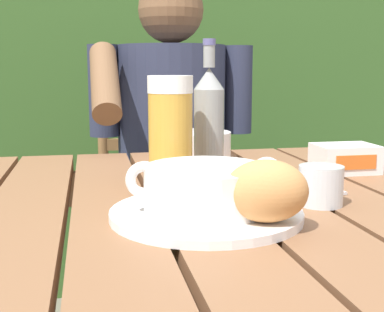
{
  "coord_description": "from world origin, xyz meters",
  "views": [
    {
      "loc": [
        -0.15,
        -0.78,
        0.98
      ],
      "look_at": [
        0.0,
        -0.01,
        0.85
      ],
      "focal_mm": 48.62,
      "sensor_mm": 36.0,
      "label": 1
    }
  ],
  "objects_px": {
    "person_eating": "(173,152)",
    "water_glass_small": "(321,185)",
    "butter_tub": "(345,158)",
    "diner_bowl": "(198,145)",
    "beer_bottle": "(209,120)",
    "chair_near_diner": "(165,225)",
    "soup_bowl": "(207,187)",
    "table_knife": "(291,196)",
    "beer_glass": "(170,132)",
    "bread_roll": "(266,191)",
    "serving_plate": "(206,214)"
  },
  "relations": [
    {
      "from": "bread_roll",
      "to": "beer_bottle",
      "type": "height_order",
      "value": "beer_bottle"
    },
    {
      "from": "serving_plate",
      "to": "butter_tub",
      "type": "xyz_separation_m",
      "value": [
        0.34,
        0.26,
        0.02
      ]
    },
    {
      "from": "diner_bowl",
      "to": "water_glass_small",
      "type": "bearing_deg",
      "value": -77.81
    },
    {
      "from": "person_eating",
      "to": "diner_bowl",
      "type": "xyz_separation_m",
      "value": [
        0.0,
        -0.35,
        0.07
      ]
    },
    {
      "from": "water_glass_small",
      "to": "soup_bowl",
      "type": "bearing_deg",
      "value": -169.71
    },
    {
      "from": "bread_roll",
      "to": "beer_bottle",
      "type": "xyz_separation_m",
      "value": [
        0.0,
        0.34,
        0.06
      ]
    },
    {
      "from": "soup_bowl",
      "to": "beer_bottle",
      "type": "height_order",
      "value": "beer_bottle"
    },
    {
      "from": "water_glass_small",
      "to": "butter_tub",
      "type": "distance_m",
      "value": 0.27
    },
    {
      "from": "beer_glass",
      "to": "butter_tub",
      "type": "relative_size",
      "value": 1.62
    },
    {
      "from": "beer_bottle",
      "to": "water_glass_small",
      "type": "relative_size",
      "value": 3.83
    },
    {
      "from": "person_eating",
      "to": "table_knife",
      "type": "height_order",
      "value": "person_eating"
    },
    {
      "from": "soup_bowl",
      "to": "beer_bottle",
      "type": "relative_size",
      "value": 0.86
    },
    {
      "from": "person_eating",
      "to": "water_glass_small",
      "type": "distance_m",
      "value": 0.79
    },
    {
      "from": "table_knife",
      "to": "beer_glass",
      "type": "bearing_deg",
      "value": 144.41
    },
    {
      "from": "water_glass_small",
      "to": "diner_bowl",
      "type": "relative_size",
      "value": 0.45
    },
    {
      "from": "person_eating",
      "to": "diner_bowl",
      "type": "distance_m",
      "value": 0.35
    },
    {
      "from": "person_eating",
      "to": "beer_bottle",
      "type": "distance_m",
      "value": 0.57
    },
    {
      "from": "chair_near_diner",
      "to": "beer_bottle",
      "type": "xyz_separation_m",
      "value": [
        -0.02,
        -0.75,
        0.43
      ]
    },
    {
      "from": "person_eating",
      "to": "bread_roll",
      "type": "distance_m",
      "value": 0.89
    },
    {
      "from": "bread_roll",
      "to": "diner_bowl",
      "type": "height_order",
      "value": "bread_roll"
    },
    {
      "from": "person_eating",
      "to": "serving_plate",
      "type": "relative_size",
      "value": 4.72
    },
    {
      "from": "serving_plate",
      "to": "beer_glass",
      "type": "xyz_separation_m",
      "value": [
        -0.02,
        0.2,
        0.09
      ]
    },
    {
      "from": "beer_glass",
      "to": "butter_tub",
      "type": "xyz_separation_m",
      "value": [
        0.36,
        0.06,
        -0.07
      ]
    },
    {
      "from": "water_glass_small",
      "to": "diner_bowl",
      "type": "distance_m",
      "value": 0.45
    },
    {
      "from": "soup_bowl",
      "to": "bread_roll",
      "type": "xyz_separation_m",
      "value": [
        0.06,
        -0.07,
        0.01
      ]
    },
    {
      "from": "soup_bowl",
      "to": "water_glass_small",
      "type": "distance_m",
      "value": 0.19
    },
    {
      "from": "table_knife",
      "to": "beer_bottle",
      "type": "bearing_deg",
      "value": 114.9
    },
    {
      "from": "soup_bowl",
      "to": "table_knife",
      "type": "xyz_separation_m",
      "value": [
        0.16,
        0.08,
        -0.04
      ]
    },
    {
      "from": "chair_near_diner",
      "to": "diner_bowl",
      "type": "distance_m",
      "value": 0.65
    },
    {
      "from": "water_glass_small",
      "to": "person_eating",
      "type": "bearing_deg",
      "value": 97.1
    },
    {
      "from": "chair_near_diner",
      "to": "water_glass_small",
      "type": "bearing_deg",
      "value": -84.47
    },
    {
      "from": "beer_bottle",
      "to": "soup_bowl",
      "type": "bearing_deg",
      "value": -103.72
    },
    {
      "from": "person_eating",
      "to": "serving_plate",
      "type": "distance_m",
      "value": 0.82
    },
    {
      "from": "person_eating",
      "to": "bread_roll",
      "type": "bearing_deg",
      "value": -91.63
    },
    {
      "from": "person_eating",
      "to": "serving_plate",
      "type": "xyz_separation_m",
      "value": [
        -0.09,
        -0.82,
        0.05
      ]
    },
    {
      "from": "table_knife",
      "to": "diner_bowl",
      "type": "relative_size",
      "value": 1.09
    },
    {
      "from": "water_glass_small",
      "to": "table_knife",
      "type": "distance_m",
      "value": 0.06
    },
    {
      "from": "serving_plate",
      "to": "diner_bowl",
      "type": "distance_m",
      "value": 0.48
    },
    {
      "from": "bread_roll",
      "to": "butter_tub",
      "type": "relative_size",
      "value": 1.04
    },
    {
      "from": "chair_near_diner",
      "to": "soup_bowl",
      "type": "distance_m",
      "value": 1.08
    },
    {
      "from": "chair_near_diner",
      "to": "person_eating",
      "type": "relative_size",
      "value": 0.71
    },
    {
      "from": "butter_tub",
      "to": "diner_bowl",
      "type": "distance_m",
      "value": 0.33
    },
    {
      "from": "person_eating",
      "to": "beer_glass",
      "type": "bearing_deg",
      "value": -99.54
    },
    {
      "from": "person_eating",
      "to": "table_knife",
      "type": "distance_m",
      "value": 0.75
    },
    {
      "from": "chair_near_diner",
      "to": "beer_glass",
      "type": "bearing_deg",
      "value": -97.46
    },
    {
      "from": "person_eating",
      "to": "diner_bowl",
      "type": "bearing_deg",
      "value": -89.54
    },
    {
      "from": "beer_bottle",
      "to": "table_knife",
      "type": "xyz_separation_m",
      "value": [
        0.09,
        -0.19,
        -0.1
      ]
    },
    {
      "from": "serving_plate",
      "to": "table_knife",
      "type": "bearing_deg",
      "value": 26.0
    },
    {
      "from": "butter_tub",
      "to": "person_eating",
      "type": "bearing_deg",
      "value": 114.45
    },
    {
      "from": "chair_near_diner",
      "to": "butter_tub",
      "type": "bearing_deg",
      "value": -71.59
    }
  ]
}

